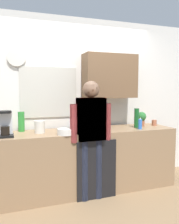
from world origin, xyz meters
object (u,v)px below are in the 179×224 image
at_px(coffee_maker, 5,125).
at_px(cup_terracotta_mug, 154,123).
at_px(cup_blue_mug, 73,125).
at_px(potted_plant, 141,118).
at_px(dish_soap, 140,124).
at_px(bottle_green_wine, 137,118).
at_px(person_at_sink, 91,130).
at_px(bottle_clear_soda, 21,122).
at_px(mixing_bowl, 66,132).
at_px(person_guest, 91,130).
at_px(bottle_amber_beer, 98,124).
at_px(storage_canister, 40,127).

height_order(coffee_maker, cup_terracotta_mug, coffee_maker).
bearing_deg(cup_blue_mug, potted_plant, -8.24).
bearing_deg(cup_terracotta_mug, dish_soap, -150.36).
height_order(bottle_green_wine, person_at_sink, person_at_sink).
relative_size(bottle_clear_soda, mixing_bowl, 1.27).
height_order(cup_terracotta_mug, person_guest, person_guest).
bearing_deg(dish_soap, mixing_bowl, -177.84).
bearing_deg(bottle_amber_beer, cup_terracotta_mug, 14.12).
height_order(bottle_green_wine, mixing_bowl, bottle_green_wine).
distance_m(cup_terracotta_mug, person_at_sink, 1.29).
relative_size(cup_blue_mug, storage_canister, 0.59).
height_order(bottle_green_wine, cup_terracotta_mug, bottle_green_wine).
xyz_separation_m(mixing_bowl, person_guest, (0.33, -0.07, 0.01)).
height_order(mixing_bowl, person_at_sink, person_at_sink).
bearing_deg(bottle_amber_beer, bottle_clear_soda, 155.85).
bearing_deg(coffee_maker, dish_soap, -2.80).
bearing_deg(mixing_bowl, coffee_maker, 169.65).
bearing_deg(mixing_bowl, dish_soap, 2.16).
bearing_deg(storage_canister, person_at_sink, -26.21).
relative_size(bottle_green_wine, bottle_clear_soda, 1.07).
bearing_deg(bottle_amber_beer, coffee_maker, 173.59).
distance_m(bottle_green_wine, storage_canister, 1.48).
xyz_separation_m(cup_terracotta_mug, dish_soap, (-0.41, -0.23, 0.03)).
bearing_deg(mixing_bowl, bottle_green_wine, 9.19).
xyz_separation_m(bottle_amber_beer, storage_canister, (-0.76, 0.24, -0.03)).
bearing_deg(storage_canister, cup_terracotta_mug, 1.27).
xyz_separation_m(bottle_green_wine, potted_plant, (0.16, 0.11, -0.02)).
bearing_deg(potted_plant, bottle_green_wine, -145.34).
relative_size(bottle_green_wine, person_at_sink, 0.19).
distance_m(storage_canister, person_guest, 0.70).
relative_size(bottle_clear_soda, bottle_amber_beer, 1.22).
relative_size(coffee_maker, cup_blue_mug, 3.30).
relative_size(bottle_amber_beer, cup_blue_mug, 2.30).
bearing_deg(cup_terracotta_mug, storage_canister, -178.73).
relative_size(bottle_clear_soda, potted_plant, 1.22).
bearing_deg(mixing_bowl, potted_plant, 12.63).
bearing_deg(dish_soap, bottle_amber_beer, -176.45).
distance_m(bottle_green_wine, bottle_amber_beer, 0.74).
xyz_separation_m(bottle_clear_soda, bottle_amber_beer, (0.99, -0.44, -0.02)).
bearing_deg(person_guest, bottle_clear_soda, -19.91).
height_order(bottle_clear_soda, dish_soap, bottle_clear_soda).
xyz_separation_m(bottle_clear_soda, cup_terracotta_mug, (2.10, -0.17, -0.09)).
bearing_deg(coffee_maker, mixing_bowl, -10.35).
distance_m(bottle_clear_soda, person_guest, 1.01).
height_order(bottle_green_wine, bottle_clear_soda, bottle_green_wine).
xyz_separation_m(bottle_amber_beer, person_at_sink, (-0.13, -0.07, -0.06)).
bearing_deg(person_at_sink, bottle_amber_beer, 28.40).
distance_m(potted_plant, dish_soap, 0.32).
bearing_deg(bottle_green_wine, person_at_sink, -162.73).
height_order(cup_blue_mug, dish_soap, dish_soap).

